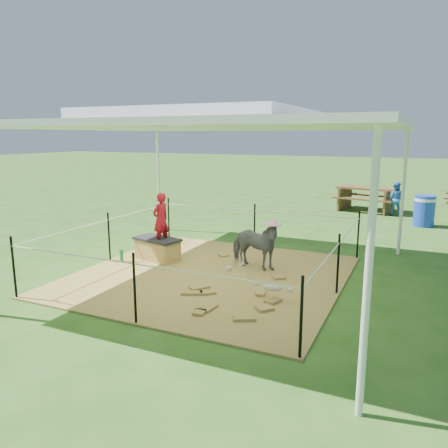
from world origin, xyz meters
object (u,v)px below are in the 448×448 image
at_px(straw_bale, 157,250).
at_px(foal, 273,286).
at_px(green_bottle, 122,256).
at_px(picnic_table_near, 367,199).
at_px(distant_person, 395,199).
at_px(trash_barrel, 424,211).
at_px(woman, 161,215).
at_px(pony, 254,245).

xyz_separation_m(straw_bale, foal, (2.83, -1.17, 0.04)).
xyz_separation_m(straw_bale, green_bottle, (-0.55, -0.45, -0.07)).
bearing_deg(picnic_table_near, distant_person, -21.10).
bearing_deg(straw_bale, trash_barrel, 50.87).
distance_m(woman, picnic_table_near, 8.50).
relative_size(pony, foal, 1.26).
distance_m(pony, distant_person, 7.44).
bearing_deg(trash_barrel, woman, -128.54).
height_order(green_bottle, pony, pony).
xyz_separation_m(woman, picnic_table_near, (2.99, 7.94, -0.56)).
xyz_separation_m(woman, trash_barrel, (4.76, 5.98, -0.53)).
xyz_separation_m(trash_barrel, picnic_table_near, (-1.77, 1.96, -0.03)).
relative_size(woman, green_bottle, 4.32).
height_order(woman, picnic_table_near, woman).
distance_m(pony, picnic_table_near, 7.79).
relative_size(straw_bale, picnic_table_near, 0.47).
xyz_separation_m(trash_barrel, distant_person, (-0.85, 1.41, 0.10)).
relative_size(trash_barrel, distant_person, 0.81).
distance_m(woman, foal, 3.05).
bearing_deg(green_bottle, straw_bale, 39.29).
height_order(straw_bale, trash_barrel, trash_barrel).
relative_size(straw_bale, distant_person, 0.84).
distance_m(straw_bale, trash_barrel, 7.71).
xyz_separation_m(woman, foal, (2.73, -1.17, -0.69)).
xyz_separation_m(woman, green_bottle, (-0.65, -0.45, -0.80)).
bearing_deg(straw_bale, distant_person, 61.49).
xyz_separation_m(pony, trash_barrel, (2.87, 5.75, -0.06)).
bearing_deg(woman, green_bottle, -41.87).
bearing_deg(picnic_table_near, green_bottle, -103.97).
bearing_deg(pony, straw_bale, 106.95).
bearing_deg(distant_person, trash_barrel, 126.73).
xyz_separation_m(green_bottle, picnic_table_near, (3.64, 8.39, 0.24)).
height_order(green_bottle, trash_barrel, trash_barrel).
bearing_deg(distant_person, straw_bale, 67.25).
bearing_deg(straw_bale, picnic_table_near, 68.70).
relative_size(green_bottle, pony, 0.23).
distance_m(green_bottle, trash_barrel, 8.41).
bearing_deg(distant_person, green_bottle, 65.55).
bearing_deg(pony, picnic_table_near, 2.31).
height_order(straw_bale, woman, woman).
bearing_deg(pony, green_bottle, 115.37).
bearing_deg(trash_barrel, picnic_table_near, 132.09).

